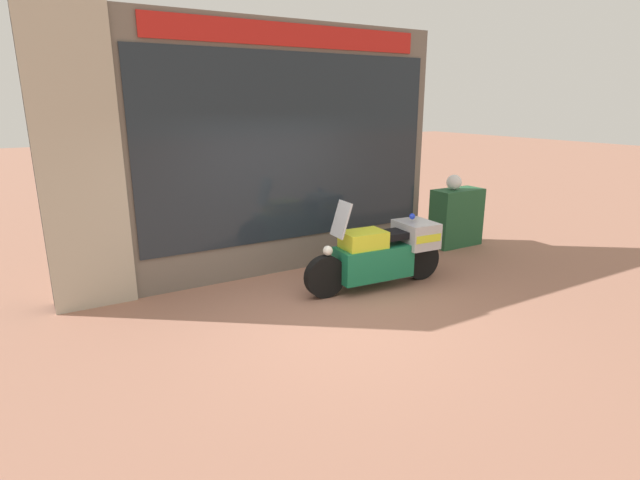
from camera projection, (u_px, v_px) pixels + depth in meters
ground_plane at (329, 314)px, 6.48m from camera, size 60.00×60.00×0.00m
shop_building at (234, 153)px, 7.40m from camera, size 6.11×0.55×3.82m
window_display at (287, 237)px, 8.24m from camera, size 4.64×0.30×2.08m
paramedic_motorcycle at (383, 252)px, 7.32m from camera, size 2.27×0.65×1.34m
utility_cabinet at (456, 217)px, 9.44m from camera, size 0.98×0.47×1.08m
white_helmet at (454, 182)px, 9.21m from camera, size 0.28×0.28×0.28m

